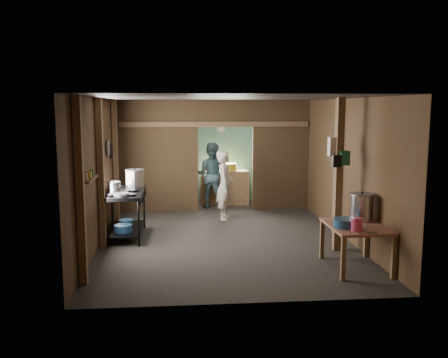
{
  "coord_description": "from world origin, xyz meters",
  "views": [
    {
      "loc": [
        -0.83,
        -9.36,
        2.44
      ],
      "look_at": [
        0.0,
        -0.2,
        1.1
      ],
      "focal_mm": 39.58,
      "sensor_mm": 36.0,
      "label": 1
    }
  ],
  "objects": [
    {
      "name": "wall_back",
      "position": [
        0.0,
        3.5,
        1.3
      ],
      "size": [
        4.5,
        0.0,
        2.6
      ],
      "primitive_type": "cube",
      "color": "#473822",
      "rests_on": "ground"
    },
    {
      "name": "partition_left",
      "position": [
        -1.32,
        2.2,
        1.3
      ],
      "size": [
        1.85,
        0.1,
        2.6
      ],
      "primitive_type": "cube",
      "color": "brown",
      "rests_on": "floor"
    },
    {
      "name": "bag_white",
      "position": [
        1.8,
        -1.22,
        1.78
      ],
      "size": [
        0.22,
        0.15,
        0.32
      ],
      "primitive_type": "cube",
      "color": "white",
      "rests_on": "post_free"
    },
    {
      "name": "post_left_c",
      "position": [
        -2.18,
        1.2,
        1.3
      ],
      "size": [
        0.1,
        0.12,
        2.6
      ],
      "primitive_type": "cube",
      "color": "#987D55",
      "rests_on": "floor"
    },
    {
      "name": "blue_tub_back",
      "position": [
        -1.88,
        0.12,
        0.23
      ],
      "size": [
        0.28,
        0.28,
        0.11
      ],
      "primitive_type": "cylinder",
      "color": "navy",
      "rests_on": "gas_range"
    },
    {
      "name": "jar_white",
      "position": [
        -2.15,
        -2.35,
        1.47
      ],
      "size": [
        0.07,
        0.07,
        0.1
      ],
      "primitive_type": "cylinder",
      "color": "white",
      "rests_on": "wall_shelf"
    },
    {
      "name": "frying_pan",
      "position": [
        -1.88,
        -0.58,
        0.9
      ],
      "size": [
        0.46,
        0.59,
        0.07
      ],
      "primitive_type": null,
      "rotation": [
        0.0,
        0.0,
        -0.38
      ],
      "color": "gray",
      "rests_on": "gas_range"
    },
    {
      "name": "ceiling",
      "position": [
        0.0,
        0.0,
        2.6
      ],
      "size": [
        4.5,
        7.0,
        0.0
      ],
      "primitive_type": "cube",
      "color": "#2A2724",
      "rests_on": "ground"
    },
    {
      "name": "turquoise_panel",
      "position": [
        0.0,
        3.44,
        1.25
      ],
      "size": [
        4.4,
        0.06,
        2.5
      ],
      "primitive_type": "cube",
      "color": "#73C2C3",
      "rests_on": "wall_back"
    },
    {
      "name": "pink_bucket",
      "position": [
        1.7,
        -2.62,
        0.77
      ],
      "size": [
        0.18,
        0.18,
        0.19
      ],
      "primitive_type": "cylinder",
      "rotation": [
        0.0,
        0.0,
        -0.15
      ],
      "color": "#E7477D",
      "rests_on": "prep_table"
    },
    {
      "name": "floor",
      "position": [
        0.0,
        0.0,
        0.0
      ],
      "size": [
        4.5,
        7.0,
        0.0
      ],
      "primitive_type": "cube",
      "color": "#272727",
      "rests_on": "ground"
    },
    {
      "name": "partition_header",
      "position": [
        0.25,
        2.2,
        2.3
      ],
      "size": [
        1.3,
        0.1,
        0.6
      ],
      "primitive_type": "cube",
      "color": "brown",
      "rests_on": "wall_back"
    },
    {
      "name": "back_counter",
      "position": [
        0.3,
        2.95,
        0.42
      ],
      "size": [
        1.2,
        0.5,
        0.85
      ],
      "primitive_type": "cube",
      "color": "#987D55",
      "rests_on": "floor"
    },
    {
      "name": "bag_green",
      "position": [
        1.92,
        -1.36,
        1.6
      ],
      "size": [
        0.16,
        0.12,
        0.24
      ],
      "primitive_type": "cube",
      "color": "#1B6A3F",
      "rests_on": "post_free"
    },
    {
      "name": "gas_range",
      "position": [
        -1.88,
        -0.12,
        0.44
      ],
      "size": [
        0.76,
        1.49,
        0.88
      ],
      "primitive_type": null,
      "color": "black",
      "rests_on": "floor"
    },
    {
      "name": "red_cup",
      "position": [
        -0.1,
        2.95,
        0.92
      ],
      "size": [
        0.13,
        0.13,
        0.15
      ],
      "primitive_type": "cylinder",
      "color": "#C34F2B",
      "rests_on": "back_counter"
    },
    {
      "name": "knife",
      "position": [
        1.82,
        -2.76,
        0.68
      ],
      "size": [
        0.3,
        0.08,
        0.01
      ],
      "primitive_type": "cube",
      "rotation": [
        0.0,
        0.0,
        0.14
      ],
      "color": "silver",
      "rests_on": "prep_table"
    },
    {
      "name": "cook",
      "position": [
        0.15,
        1.23,
        0.76
      ],
      "size": [
        0.45,
        0.61,
        1.51
      ],
      "primitive_type": "imported",
      "rotation": [
        0.0,
        0.0,
        1.4
      ],
      "color": "beige",
      "rests_on": "floor"
    },
    {
      "name": "jar_yellow",
      "position": [
        -2.15,
        -2.1,
        1.47
      ],
      "size": [
        0.08,
        0.08,
        0.1
      ],
      "primitive_type": "cylinder",
      "color": "gold",
      "rests_on": "wall_shelf"
    },
    {
      "name": "prep_table",
      "position": [
        1.83,
        -2.27,
        0.33
      ],
      "size": [
        0.82,
        1.13,
        0.67
      ],
      "primitive_type": null,
      "color": "#B26D57",
      "rests_on": "floor"
    },
    {
      "name": "pan_lid_big",
      "position": [
        -2.21,
        0.4,
        1.65
      ],
      "size": [
        0.03,
        0.34,
        0.34
      ],
      "primitive_type": "cylinder",
      "rotation": [
        0.0,
        1.57,
        0.0
      ],
      "color": "gray",
      "rests_on": "wall_left"
    },
    {
      "name": "post_left_a",
      "position": [
        -2.18,
        -2.6,
        1.3
      ],
      "size": [
        0.1,
        0.12,
        2.6
      ],
      "primitive_type": "cube",
      "color": "#987D55",
      "rests_on": "floor"
    },
    {
      "name": "wash_basin",
      "position": [
        1.62,
        -2.4,
        0.74
      ],
      "size": [
        0.44,
        0.44,
        0.13
      ],
      "primitive_type": "cylinder",
      "rotation": [
        0.0,
        0.0,
        -0.29
      ],
      "color": "navy",
      "rests_on": "prep_table"
    },
    {
      "name": "wall_shelf",
      "position": [
        -2.15,
        -2.1,
        1.4
      ],
      "size": [
        0.14,
        0.8,
        0.03
      ],
      "primitive_type": "cube",
      "color": "#987D55",
      "rests_on": "wall_left"
    },
    {
      "name": "yellow_tub",
      "position": [
        0.44,
        2.95,
        0.94
      ],
      "size": [
        0.34,
        0.34,
        0.19
      ],
      "primitive_type": "cylinder",
      "color": "gold",
      "rests_on": "back_counter"
    },
    {
      "name": "stove_pot_med",
      "position": [
        -2.05,
        -0.21,
        0.97
      ],
      "size": [
        0.31,
        0.31,
        0.22
      ],
      "primitive_type": null,
      "rotation": [
        0.0,
        0.0,
        0.27
      ],
      "color": "silver",
      "rests_on": "gas_range"
    },
    {
      "name": "blue_tub_front",
      "position": [
        -1.88,
        -0.41,
        0.24
      ],
      "size": [
        0.33,
        0.33,
        0.13
      ],
      "primitive_type": "cylinder",
      "color": "navy",
      "rests_on": "gas_range"
    },
    {
      "name": "partition_right",
      "position": [
        1.57,
        2.2,
        1.3
      ],
      "size": [
        1.35,
        0.1,
        2.6
      ],
      "primitive_type": "cube",
      "color": "brown",
      "rests_on": "floor"
    },
    {
      "name": "worker_back",
      "position": [
        -0.05,
        2.61,
        0.8
      ],
      "size": [
        0.94,
        0.83,
        1.61
      ],
      "primitive_type": "imported",
      "rotation": [
        0.0,
        0.0,
        2.81
      ],
      "color": "slate",
      "rests_on": "floor"
    },
    {
      "name": "wall_left",
      "position": [
        -2.25,
        0.0,
        1.3
      ],
      "size": [
        0.0,
        7.0,
        2.6
      ],
      "primitive_type": "cube",
      "color": "#473822",
      "rests_on": "ground"
    },
    {
      "name": "stove_pot_large",
      "position": [
        -1.71,
        0.37,
        1.04
      ],
      "size": [
        0.43,
        0.43,
        0.37
      ],
      "primitive_type": null,
      "rotation": [
        0.0,
        0.0,
        -0.17
      ],
      "color": "silver",
      "rests_on": "gas_range"
    },
    {
      "name": "wall_clock",
      "position": [
        0.25,
        3.4,
        1.9
      ],
      "size": [
        0.2,
        0.03,
        0.2
      ],
      "primitive_type": "cylinder",
      "rotation": [
        1.57,
        0.0,
        0.0
      ],
      "color": "white",
      "rests_on": "wall_back"
    },
    {
      "name": "post_free",
      "position": [
        1.85,
        -1.3,
        1.3
      ],
      "size": [
        0.12,
        0.12,
        2.6
      ],
      "primitive_type": "cube",
      "color": "#987D55",
      "rests_on": "floor"
    },
    {
      "name": "wall_front",
      "position": [
        0.0,
        -3.5,
        1.3
      ],
      "size": [
        4.5,
        0.0,
        2.6
      ],
      "primitive_type": "cube",
      "color": "#473822",
      "rests_on": "ground"
    },
    {
      "name": "cross_beam",
      "position": [
        0.0,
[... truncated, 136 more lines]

